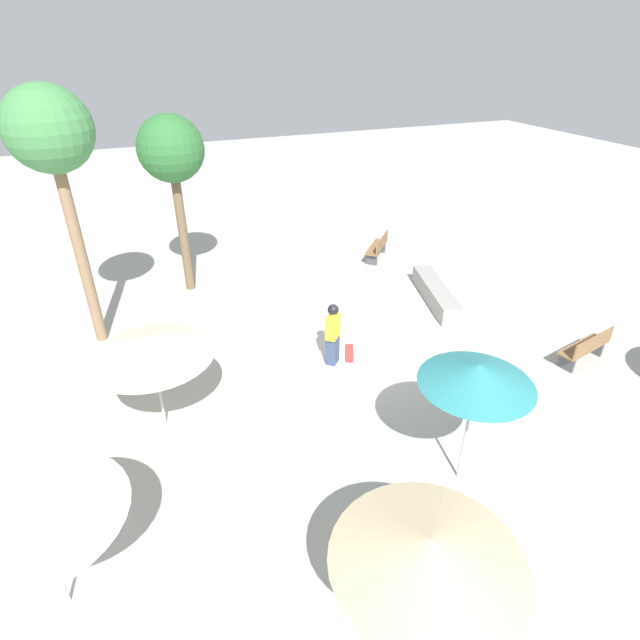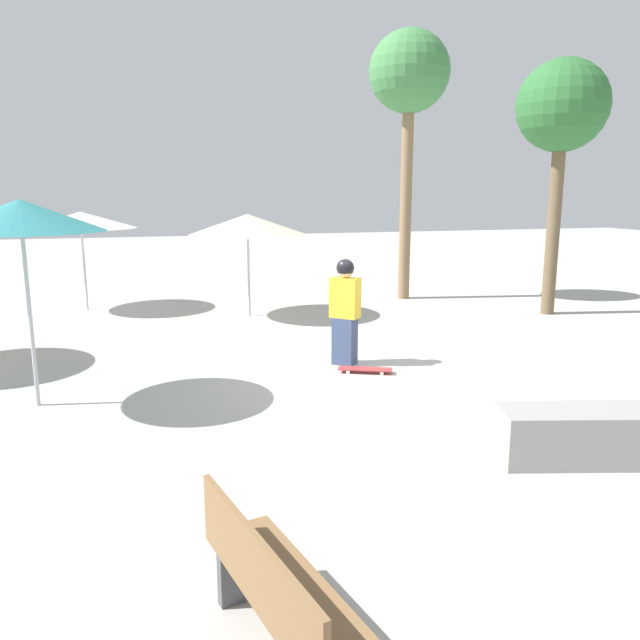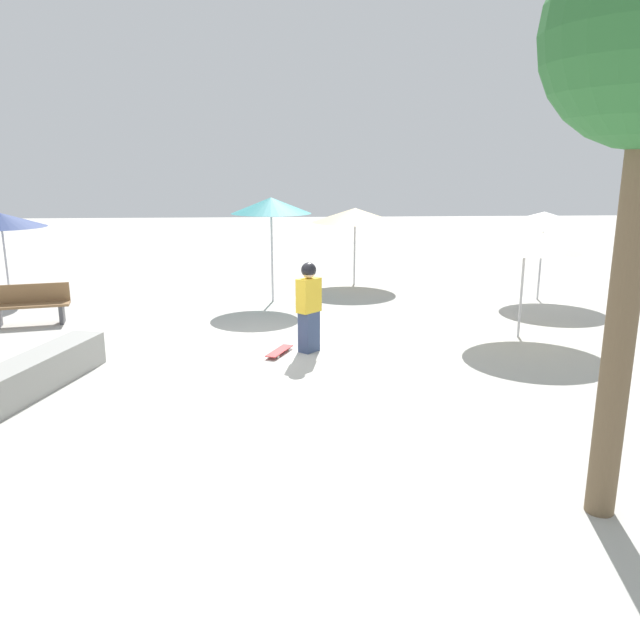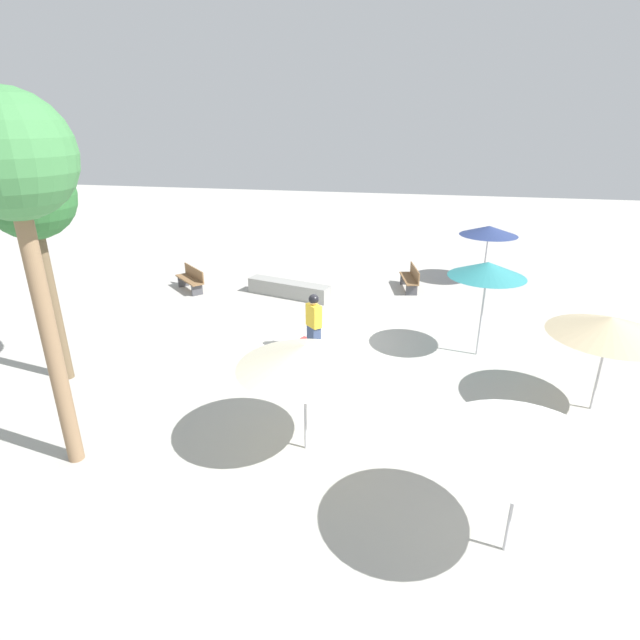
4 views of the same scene
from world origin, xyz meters
name	(u,v)px [view 4 (image 4 of 4)]	position (x,y,z in m)	size (l,w,h in m)	color
ground_plane	(314,339)	(0.00, 0.00, 0.00)	(60.00, 60.00, 0.00)	#B2AFA8
skater_main	(314,321)	(0.80, 0.16, 0.88)	(0.48, 0.48, 1.64)	#38476B
skateboard	(313,341)	(0.26, 0.02, 0.06)	(0.51, 0.81, 0.07)	red
concrete_ledge	(289,289)	(-3.41, -1.66, 0.27)	(1.36, 3.10, 0.54)	gray
bench_near	(411,279)	(-5.03, 2.51, 0.43)	(1.66, 0.77, 0.85)	#47474C
bench_far	(191,279)	(-3.35, -5.32, 0.43)	(1.40, 1.48, 0.85)	#47474C
shade_umbrella_teal	(487,270)	(0.09, 4.46, 2.36)	(1.94, 1.94, 2.55)	#B7B7BC
shade_umbrella_navy	(489,231)	(-6.59, 5.24, 1.98)	(2.13, 2.13, 2.16)	#B7B7BC
shade_umbrella_cream	(305,356)	(4.99, 0.90, 1.96)	(2.48, 2.48, 2.17)	#B7B7BC
shade_umbrella_white	(525,435)	(6.78, 4.31, 2.01)	(2.39, 2.39, 2.20)	#B7B7BC
shade_umbrella_tan	(610,326)	(2.39, 6.68, 1.95)	(2.41, 2.41, 2.14)	#B7B7BC
palm_tree_far_back	(11,166)	(6.16, -3.21, 5.23)	(1.90, 1.90, 6.34)	#896B4C
palm_tree_center_left	(30,200)	(3.41, -5.42, 4.26)	(1.88, 1.88, 5.31)	brown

